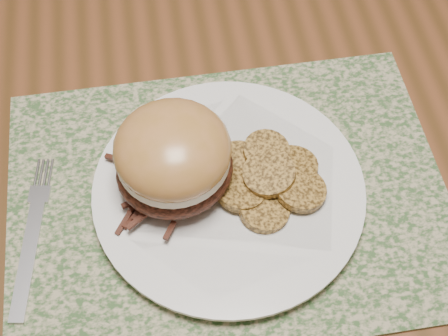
# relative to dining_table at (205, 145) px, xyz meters

# --- Properties ---
(ground) EXTENTS (3.50, 3.50, 0.00)m
(ground) POSITION_rel_dining_table_xyz_m (0.00, 0.00, -0.67)
(ground) COLOR #53311C
(ground) RESTS_ON ground
(dining_table) EXTENTS (1.50, 0.90, 0.75)m
(dining_table) POSITION_rel_dining_table_xyz_m (0.00, 0.00, 0.00)
(dining_table) COLOR brown
(dining_table) RESTS_ON ground
(placemat) EXTENTS (0.45, 0.33, 0.00)m
(placemat) POSITION_rel_dining_table_xyz_m (0.01, -0.12, 0.08)
(placemat) COLOR #38582D
(placemat) RESTS_ON dining_table
(dinner_plate) EXTENTS (0.26, 0.26, 0.02)m
(dinner_plate) POSITION_rel_dining_table_xyz_m (0.01, -0.12, 0.09)
(dinner_plate) COLOR white
(dinner_plate) RESTS_ON placemat
(pork_sandwich) EXTENTS (0.14, 0.14, 0.09)m
(pork_sandwich) POSITION_rel_dining_table_xyz_m (-0.04, -0.11, 0.14)
(pork_sandwich) COLOR black
(pork_sandwich) RESTS_ON dinner_plate
(roasted_potatoes) EXTENTS (0.12, 0.13, 0.03)m
(roasted_potatoes) POSITION_rel_dining_table_xyz_m (0.05, -0.12, 0.11)
(roasted_potatoes) COLOR #A47730
(roasted_potatoes) RESTS_ON dinner_plate
(fork) EXTENTS (0.04, 0.18, 0.00)m
(fork) POSITION_rel_dining_table_xyz_m (-0.19, -0.14, 0.09)
(fork) COLOR silver
(fork) RESTS_ON placemat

